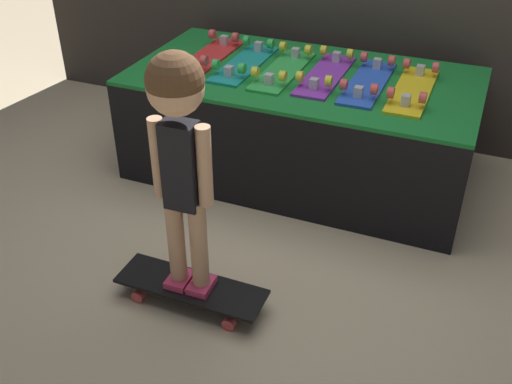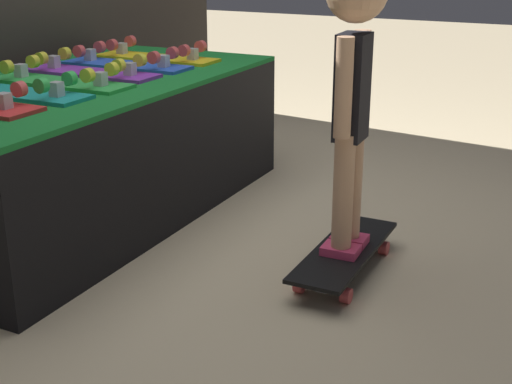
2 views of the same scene
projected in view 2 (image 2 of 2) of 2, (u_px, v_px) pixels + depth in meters
ground_plane at (196, 233)px, 2.84m from camera, size 16.00×16.00×0.00m
display_rack at (82, 147)px, 2.98m from camera, size 1.79×0.94×0.57m
skateboard_teal_on_rack at (15, 90)px, 2.59m from camera, size 0.18×0.60×0.09m
skateboard_green_on_rack at (60, 80)px, 2.77m from camera, size 0.18×0.60×0.09m
skateboard_purple_on_rack at (91, 70)px, 2.97m from camera, size 0.18×0.60×0.09m
skateboard_blue_on_rack at (126, 62)px, 3.16m from camera, size 0.18×0.60×0.09m
skateboard_yellow_on_rack at (156, 55)px, 3.34m from camera, size 0.18×0.60×0.09m
skateboard_on_floor at (345, 253)px, 2.49m from camera, size 0.63×0.19×0.09m
child at (354, 47)px, 2.25m from camera, size 0.24×0.20×0.99m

